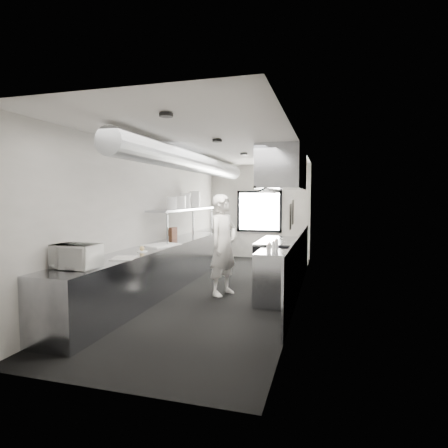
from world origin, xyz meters
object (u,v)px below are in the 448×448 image
Objects in this scene: squeeze_bottle_a at (268,249)px; squeeze_bottle_b at (270,248)px; squeeze_bottle_c at (273,247)px; plate_stack_a at (172,203)px; microwave at (76,256)px; plate_stack_b at (181,202)px; prep_counter at (158,268)px; plate_stack_d at (195,199)px; small_plate at (142,251)px; knife_block at (173,233)px; cutting_board at (161,245)px; squeeze_bottle_d at (275,246)px; line_cook at (223,245)px; deli_tub_b at (84,260)px; plate_stack_c at (185,201)px; exhaust_hood at (283,170)px; squeeze_bottle_e at (277,244)px; far_work_table at (215,245)px; range at (279,262)px; bottle_station at (275,278)px; deli_tub_a at (73,262)px; pass_shelf at (185,210)px.

squeeze_bottle_b reaches higher than squeeze_bottle_a.
plate_stack_a is at bearing 156.59° from squeeze_bottle_c.
microwave is 3.00m from squeeze_bottle_b.
squeeze_bottle_b is (2.30, -1.71, -0.73)m from plate_stack_b.
plate_stack_a is 1.61× the size of squeeze_bottle_c.
plate_stack_d reaches higher than prep_counter.
knife_block is at bearing 98.27° from small_plate.
squeeze_bottle_b is 0.21m from squeeze_bottle_c.
microwave is at bearing -91.71° from cutting_board.
line_cook is at bearing 171.31° from squeeze_bottle_d.
deli_tub_b is 0.42× the size of plate_stack_c.
plate_stack_a is (-1.35, 0.71, 0.76)m from line_cook.
squeeze_bottle_b is (2.22, -0.38, 0.54)m from prep_counter.
line_cook is at bearing 39.33° from small_plate.
exhaust_hood is 8.30× the size of plate_stack_a.
deli_tub_b is at bearing -82.18° from knife_block.
squeeze_bottle_e is at bearing -15.87° from knife_block.
plate_stack_a is 0.65× the size of plate_stack_d.
squeeze_bottle_c is (0.98, -0.30, 0.04)m from line_cook.
prep_counter is 2.32m from squeeze_bottle_b.
far_work_table is 7.54× the size of squeeze_bottle_a.
plate_stack_a is at bearing 84.64° from line_cook.
squeeze_bottle_c is (0.07, -1.37, 0.51)m from range.
knife_block is (-1.45, 0.95, 0.09)m from line_cook.
bottle_station and far_work_table have the same top height.
squeeze_bottle_a is (2.32, 1.61, 0.03)m from deli_tub_b.
deli_tub_a is at bearing -102.31° from small_plate.
exhaust_hood reaches higher than squeeze_bottle_e.
plate_stack_c is (-0.01, 0.28, 0.04)m from plate_stack_b.
exhaust_hood reaches higher than squeeze_bottle_c.
squeeze_bottle_b is (2.22, -4.08, 0.54)m from far_work_table.
pass_shelf is 3.33× the size of bottle_station.
squeeze_bottle_a is (2.22, -0.49, 0.53)m from prep_counter.
squeeze_bottle_b is (0.94, -0.51, 0.04)m from line_cook.
exhaust_hood is 4.43m from deli_tub_a.
line_cook reaches higher than far_work_table.
plate_stack_c is 2.96m from squeeze_bottle_d.
line_cook is at bearing -132.19° from exhaust_hood.
bottle_station is 5.65× the size of squeeze_bottle_a.
prep_counter is 36.48× the size of squeeze_bottle_c.
plate_stack_d is (0.00, 0.63, 0.03)m from plate_stack_c.
microwave is (-2.26, -3.57, -1.33)m from exhaust_hood.
pass_shelf reaches higher than small_plate.
exhaust_hood is 3.32× the size of cutting_board.
deli_tub_a is at bearing -95.09° from prep_counter.
plate_stack_c reaches higher than knife_block.
microwave reaches higher than deli_tub_a.
far_work_table is at bearing 88.93° from pass_shelf.
squeeze_bottle_e is (2.35, -0.77, -0.71)m from plate_stack_a.
deli_tub_a is at bearing -91.55° from plate_stack_d.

